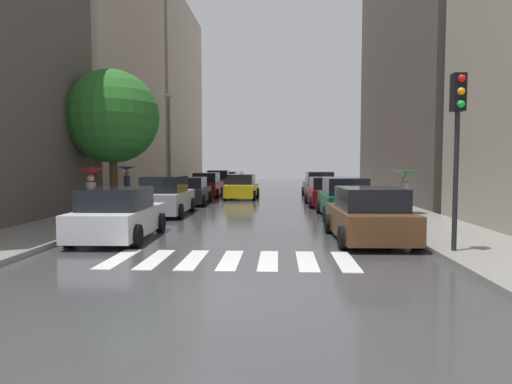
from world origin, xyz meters
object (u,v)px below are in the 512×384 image
Objects in this scene: pedestrian_near_tree at (127,175)px; pedestrian_by_kerb at (91,182)px; parked_car_left_fifth at (219,181)px; pedestrian_foreground at (405,180)px; parked_car_right_fourth at (319,185)px; parked_car_left_second at (166,197)px; parked_car_right_third at (326,192)px; parked_car_left_fourth at (207,185)px; taxi_midroad at (242,187)px; parked_car_left_third at (190,191)px; traffic_light_right_corner at (458,122)px; parked_car_left_nearest at (118,215)px; parked_car_left_sixth at (228,180)px; parked_car_right_second at (344,199)px; parked_car_right_nearest at (369,216)px; street_tree_left at (112,117)px; lamp_post_left at (169,138)px.

pedestrian_by_kerb is (1.61, -8.43, -0.02)m from pedestrian_near_tree.
parked_car_left_fifth is at bearing 23.21° from pedestrian_near_tree.
parked_car_right_fourth is at bearing 143.98° from pedestrian_foreground.
parked_car_right_third is at bearing -60.03° from parked_car_left_second.
pedestrian_foreground reaches higher than parked_car_left_fourth.
taxi_midroad is (-5.24, -1.73, -0.06)m from parked_car_right_fourth.
parked_car_left_fifth is at bearing -152.90° from pedestrian_by_kerb.
parked_car_left_fifth is 0.96× the size of parked_car_right_third.
parked_car_left_fifth is at bearing -2.68° from parked_car_left_third.
traffic_light_right_corner is at bearing -133.54° from parked_car_left_second.
parked_car_right_third is at bearing -35.38° from parked_car_left_nearest.
taxi_midroad is at bearing 170.04° from pedestrian_foreground.
parked_car_left_nearest is 0.93× the size of parked_car_left_second.
parked_car_left_fourth is 0.90× the size of parked_car_left_sixth.
parked_car_right_second is 1.08× the size of parked_car_right_third.
pedestrian_by_kerb reaches higher than parked_car_right_second.
parked_car_left_fourth is 0.99× the size of parked_car_right_nearest.
parked_car_left_third is 17.04m from traffic_light_right_corner.
parked_car_left_third is at bearing 52.26° from parked_car_right_second.
pedestrian_foreground is (10.31, 6.32, 0.86)m from parked_car_left_nearest.
parked_car_right_second is at bearing -128.82° from pedestrian_foreground.
parked_car_left_fifth is 0.92× the size of parked_car_right_fourth.
pedestrian_foreground is (2.69, 0.49, 0.79)m from parked_car_right_second.
parked_car_left_second is 1.06× the size of parked_car_right_nearest.
traffic_light_right_corner is (9.28, -31.92, 2.55)m from parked_car_left_sixth.
pedestrian_foreground is (7.92, -9.70, 0.83)m from taxi_midroad.
street_tree_left is at bearing 82.49° from parked_car_right_second.
lamp_post_left is (-1.61, 7.13, 3.07)m from parked_car_left_second.
pedestrian_near_tree is at bearing -129.61° from lamp_post_left.
pedestrian_near_tree is 3.68m from lamp_post_left.
parked_car_right_third is 10.10m from lamp_post_left.
pedestrian_foreground is 14.89m from pedestrian_near_tree.
parked_car_right_fourth reaches higher than parked_car_left_third.
pedestrian_by_kerb is at bearing -79.58° from street_tree_left.
lamp_post_left is at bearing 80.61° from street_tree_left.
taxi_midroad is 2.19× the size of pedestrian_near_tree.
parked_car_right_fourth is 17.77m from pedestrian_by_kerb.
parked_car_left_second is at bearing 48.97° from parked_car_right_nearest.
taxi_midroad is at bearing 59.03° from street_tree_left.
parked_car_left_fourth reaches higher than parked_car_left_nearest.
parked_car_right_third is 2.34× the size of pedestrian_foreground.
parked_car_left_fifth is 2.26× the size of pedestrian_foreground.
parked_car_left_nearest is 0.90× the size of parked_car_left_sixth.
parked_car_left_second is 0.99× the size of parked_car_right_fourth.
parked_car_left_second reaches higher than parked_car_right_second.
parked_car_left_nearest is 0.96× the size of parked_car_right_third.
street_tree_left is at bearing -99.39° from lamp_post_left.
parked_car_left_fourth is at bearing -155.04° from pedestrian_by_kerb.
parked_car_left_third is at bearing 60.80° from street_tree_left.
parked_car_left_third is 7.74m from parked_car_right_third.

